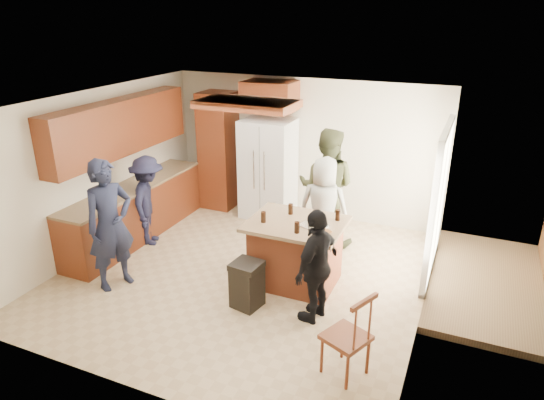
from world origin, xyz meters
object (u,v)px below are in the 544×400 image
at_px(person_behind_left, 326,187).
at_px(person_behind_right, 324,207).
at_px(person_front_left, 110,225).
at_px(person_side_right, 317,266).
at_px(person_counter, 149,201).
at_px(kitchen_island, 296,252).
at_px(refrigerator, 268,169).
at_px(trash_bin, 247,284).
at_px(spindle_chair, 348,338).

xyz_separation_m(person_behind_left, person_behind_right, (0.09, -0.42, -0.17)).
height_order(person_front_left, person_behind_left, person_behind_left).
xyz_separation_m(person_front_left, person_behind_right, (2.35, 2.00, -0.13)).
height_order(person_side_right, person_counter, person_counter).
relative_size(person_side_right, person_counter, 0.99).
bearing_deg(person_front_left, kitchen_island, -43.93).
bearing_deg(person_side_right, kitchen_island, -129.74).
height_order(refrigerator, kitchen_island, refrigerator).
bearing_deg(trash_bin, person_front_left, -172.74).
relative_size(person_behind_left, person_side_right, 1.31).
bearing_deg(kitchen_island, person_behind_right, 85.20).
bearing_deg(spindle_chair, person_front_left, 172.01).
height_order(person_behind_right, refrigerator, refrigerator).
relative_size(refrigerator, spindle_chair, 1.81).
distance_m(person_counter, trash_bin, 2.51).
bearing_deg(person_side_right, person_counter, -93.64).
xyz_separation_m(refrigerator, trash_bin, (0.95, -2.83, -0.58)).
xyz_separation_m(person_behind_right, refrigerator, (-1.40, 1.07, 0.11)).
xyz_separation_m(person_behind_right, person_counter, (-2.70, -0.73, -0.05)).
bearing_deg(kitchen_island, person_behind_left, 90.47).
distance_m(person_front_left, person_side_right, 2.82).
relative_size(person_behind_left, kitchen_island, 1.50).
distance_m(person_behind_left, refrigerator, 1.46).
bearing_deg(kitchen_island, refrigerator, 122.78).
xyz_separation_m(kitchen_island, trash_bin, (-0.37, -0.79, -0.16)).
xyz_separation_m(person_front_left, spindle_chair, (3.41, -0.48, -0.46)).
bearing_deg(person_behind_right, person_behind_left, -82.69).
bearing_deg(person_counter, person_behind_left, -87.75).
bearing_deg(spindle_chair, person_side_right, 126.78).
bearing_deg(trash_bin, person_counter, 155.30).
bearing_deg(refrigerator, person_front_left, -107.28).
bearing_deg(person_counter, trash_bin, -136.11).
bearing_deg(person_counter, person_side_right, -127.92).
bearing_deg(trash_bin, person_behind_right, 75.77).
bearing_deg(refrigerator, person_side_right, -56.01).
bearing_deg(spindle_chair, refrigerator, 124.66).
bearing_deg(person_side_right, person_front_left, -70.05).
bearing_deg(person_counter, spindle_chair, -136.47).
xyz_separation_m(person_front_left, person_behind_left, (2.26, 2.42, 0.04)).
height_order(person_front_left, person_behind_right, person_front_left).
relative_size(refrigerator, kitchen_island, 1.41).
relative_size(person_front_left, person_behind_right, 1.16).
relative_size(person_behind_right, refrigerator, 0.88).
relative_size(person_counter, kitchen_island, 1.15).
distance_m(refrigerator, spindle_chair, 4.34).
bearing_deg(person_front_left, person_behind_right, -27.99).
distance_m(person_front_left, kitchen_island, 2.53).
distance_m(person_front_left, person_behind_left, 3.31).
bearing_deg(trash_bin, person_side_right, 6.68).
relative_size(person_behind_right, trash_bin, 2.50).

